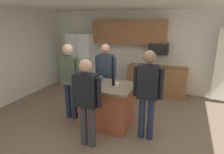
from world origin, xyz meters
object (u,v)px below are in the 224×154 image
at_px(person_guest_left, 106,73).
at_px(glass_stout_tall, 98,81).
at_px(microwave_over_range, 159,49).
at_px(person_host_foreground, 87,98).
at_px(glass_short_whisky, 94,80).
at_px(glass_dark_ale, 96,84).
at_px(mug_blue_stoneware, 101,78).
at_px(mug_ceramic_white, 117,85).
at_px(tumbler_amber, 113,82).
at_px(refrigerator, 83,60).
at_px(glass_pilsner, 90,82).
at_px(person_guest_by_door, 70,77).
at_px(kitchen_island, 107,105).
at_px(person_elder_center, 148,90).

bearing_deg(person_guest_left, glass_stout_tall, -13.59).
distance_m(microwave_over_range, person_host_foreground, 3.31).
distance_m(person_host_foreground, glass_short_whisky, 0.89).
height_order(person_guest_left, glass_dark_ale, person_guest_left).
bearing_deg(mug_blue_stoneware, glass_dark_ale, -76.92).
relative_size(mug_ceramic_white, glass_short_whisky, 0.97).
bearing_deg(person_host_foreground, tumbler_amber, -9.10).
bearing_deg(glass_short_whisky, mug_ceramic_white, -8.76).
distance_m(person_host_foreground, glass_stout_tall, 0.75).
xyz_separation_m(refrigerator, glass_pilsner, (1.56, -2.39, 0.09)).
bearing_deg(person_guest_by_door, glass_pilsner, -12.18).
height_order(person_guest_by_door, glass_short_whisky, person_guest_by_door).
relative_size(refrigerator, person_guest_by_door, 1.04).
relative_size(mug_ceramic_white, glass_pilsner, 1.00).
distance_m(glass_dark_ale, tumbler_amber, 0.38).
relative_size(microwave_over_range, kitchen_island, 0.48).
xyz_separation_m(kitchen_island, person_elder_center, (0.91, -0.18, 0.55)).
distance_m(kitchen_island, mug_blue_stoneware, 0.63).
bearing_deg(glass_short_whisky, person_guest_by_door, -177.18).
bearing_deg(mug_ceramic_white, glass_dark_ale, -156.78).
bearing_deg(person_guest_left, person_elder_center, 28.61).
relative_size(person_host_foreground, glass_stout_tall, 10.28).
xyz_separation_m(mug_blue_stoneware, glass_pilsner, (-0.08, -0.37, 0.01)).
height_order(refrigerator, mug_blue_stoneware, refrigerator).
height_order(kitchen_island, mug_ceramic_white, mug_ceramic_white).
distance_m(microwave_over_range, glass_short_whisky, 2.60).
height_order(mug_ceramic_white, glass_short_whisky, glass_short_whisky).
bearing_deg(glass_short_whisky, glass_pilsner, -88.05).
xyz_separation_m(person_host_foreground, glass_short_whisky, (-0.28, 0.84, 0.07)).
bearing_deg(refrigerator, person_guest_by_door, -67.21).
relative_size(refrigerator, glass_dark_ale, 11.65).
distance_m(refrigerator, person_guest_by_door, 2.45).
bearing_deg(person_elder_center, mug_ceramic_white, 0.37).
bearing_deg(person_host_foreground, person_guest_by_door, 51.07).
distance_m(person_guest_left, mug_blue_stoneware, 0.51).
distance_m(person_elder_center, tumbler_amber, 0.80).
bearing_deg(mug_ceramic_white, refrigerator, 132.66).
bearing_deg(refrigerator, glass_dark_ale, -54.96).
bearing_deg(kitchen_island, glass_short_whisky, 173.98).
xyz_separation_m(glass_dark_ale, tumbler_amber, (0.28, 0.25, -0.01)).
xyz_separation_m(person_elder_center, mug_ceramic_white, (-0.66, 0.13, -0.03)).
distance_m(refrigerator, glass_stout_tall, 2.89).
relative_size(mug_blue_stoneware, mug_ceramic_white, 1.00).
relative_size(microwave_over_range, person_guest_by_door, 0.31).
bearing_deg(mug_blue_stoneware, person_host_foreground, -79.15).
relative_size(microwave_over_range, person_host_foreground, 0.34).
relative_size(person_guest_left, person_elder_center, 0.98).
height_order(person_guest_by_door, glass_stout_tall, person_guest_by_door).
bearing_deg(microwave_over_range, kitchen_island, -106.76).
bearing_deg(glass_pilsner, microwave_over_range, 67.44).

